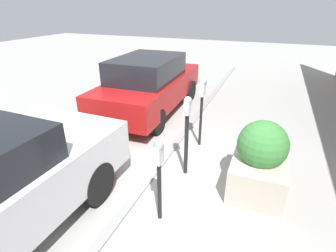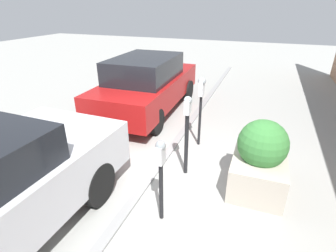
{
  "view_description": "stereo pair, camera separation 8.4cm",
  "coord_description": "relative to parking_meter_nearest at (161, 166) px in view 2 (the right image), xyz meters",
  "views": [
    {
      "loc": [
        -4.01,
        -1.73,
        2.98
      ],
      "look_at": [
        0.0,
        -0.13,
        0.95
      ],
      "focal_mm": 28.0,
      "sensor_mm": 36.0,
      "label": 1
    },
    {
      "loc": [
        -4.05,
        -1.65,
        2.98
      ],
      "look_at": [
        0.0,
        -0.13,
        0.95
      ],
      "focal_mm": 28.0,
      "sensor_mm": 36.0,
      "label": 2
    }
  ],
  "objects": [
    {
      "name": "ground_plane",
      "position": [
        1.24,
        0.49,
        -0.93
      ],
      "size": [
        40.0,
        40.0,
        0.0
      ],
      "primitive_type": "plane",
      "color": "#999993"
    },
    {
      "name": "parking_meter_middle",
      "position": [
        2.44,
        0.05,
        0.25
      ],
      "size": [
        0.2,
        0.17,
        1.59
      ],
      "color": "black",
      "rests_on": "ground_plane"
    },
    {
      "name": "parking_meter_nearest",
      "position": [
        0.0,
        0.0,
        0.0
      ],
      "size": [
        0.17,
        0.14,
        1.33
      ],
      "color": "black",
      "rests_on": "ground_plane"
    },
    {
      "name": "parking_meter_second",
      "position": [
        1.26,
        0.01,
        0.08
      ],
      "size": [
        0.17,
        0.14,
        1.55
      ],
      "color": "black",
      "rests_on": "ground_plane"
    },
    {
      "name": "curb_strip",
      "position": [
        1.24,
        0.57,
        -0.91
      ],
      "size": [
        19.0,
        0.16,
        0.04
      ],
      "color": "gray",
      "rests_on": "ground_plane"
    },
    {
      "name": "planter_box",
      "position": [
        1.27,
        -1.3,
        -0.37
      ],
      "size": [
        1.22,
        0.89,
        1.29
      ],
      "color": "#B2A899",
      "rests_on": "ground_plane"
    },
    {
      "name": "parked_car_middle",
      "position": [
        3.94,
        2.02,
        -0.09
      ],
      "size": [
        4.47,
        1.89,
        1.64
      ],
      "rotation": [
        0.0,
        0.0,
        0.03
      ],
      "color": "maroon",
      "rests_on": "ground_plane"
    }
  ]
}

